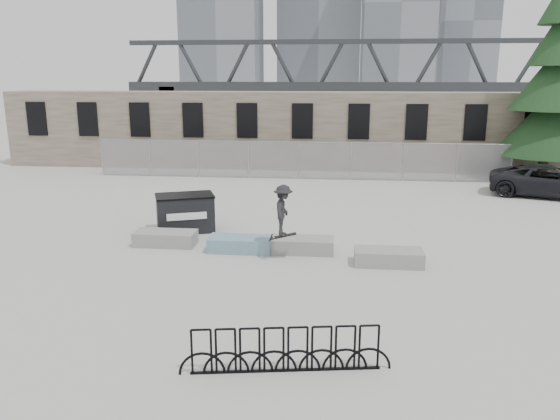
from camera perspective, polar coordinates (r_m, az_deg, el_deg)
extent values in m
plane|color=#A6A6A1|center=(17.45, -0.86, -4.30)|extent=(120.00, 120.00, 0.00)
cube|color=#6A5D4E|center=(32.93, 2.49, 8.32)|extent=(36.00, 2.50, 4.50)
cube|color=black|center=(36.30, -24.06, 8.70)|extent=(1.20, 0.12, 2.00)
cube|color=black|center=(34.83, -19.43, 8.93)|extent=(1.20, 0.12, 2.00)
cube|color=black|center=(33.60, -14.43, 9.13)|extent=(1.20, 0.12, 2.00)
cube|color=black|center=(32.64, -9.08, 9.26)|extent=(1.20, 0.12, 2.00)
cube|color=black|center=(31.96, -3.45, 9.31)|extent=(1.20, 0.12, 2.00)
cube|color=black|center=(31.61, 2.36, 9.27)|extent=(1.20, 0.12, 2.00)
cube|color=black|center=(31.57, 8.24, 9.14)|extent=(1.20, 0.12, 2.00)
cube|color=black|center=(31.85, 14.07, 8.91)|extent=(1.20, 0.12, 2.00)
cube|color=black|center=(32.45, 19.73, 8.60)|extent=(1.20, 0.12, 2.00)
cube|color=black|center=(33.35, 25.13, 8.23)|extent=(1.20, 0.12, 2.00)
cylinder|color=gray|center=(32.04, -18.10, 5.24)|extent=(0.06, 0.06, 2.00)
cylinder|color=gray|center=(31.03, -13.43, 5.29)|extent=(0.06, 0.06, 2.00)
cylinder|color=gray|center=(30.24, -8.48, 5.29)|extent=(0.06, 0.06, 2.00)
cylinder|color=gray|center=(29.68, -3.31, 5.26)|extent=(0.06, 0.06, 2.00)
cylinder|color=gray|center=(29.37, 2.01, 5.18)|extent=(0.06, 0.06, 2.00)
cylinder|color=gray|center=(29.31, 7.41, 5.06)|extent=(0.06, 0.06, 2.00)
cylinder|color=gray|center=(29.51, 12.77, 4.89)|extent=(0.06, 0.06, 2.00)
cylinder|color=gray|center=(29.97, 18.01, 4.69)|extent=(0.06, 0.06, 2.00)
cylinder|color=gray|center=(30.66, 23.05, 4.45)|extent=(0.06, 0.06, 2.00)
cube|color=#99999E|center=(29.37, 2.01, 5.18)|extent=(22.00, 0.02, 2.00)
cylinder|color=gray|center=(29.23, 2.03, 7.12)|extent=(22.00, 0.04, 0.04)
cube|color=gray|center=(18.40, -11.87, -2.90)|extent=(2.00, 0.90, 0.46)
cube|color=#2D471E|center=(18.35, -11.90, -2.39)|extent=(1.76, 0.66, 0.10)
cube|color=teal|center=(17.44, -4.16, -3.56)|extent=(2.00, 0.90, 0.46)
cube|color=#2D471E|center=(17.39, -4.17, -3.03)|extent=(1.76, 0.66, 0.10)
cube|color=gray|center=(17.30, 2.30, -3.68)|extent=(2.00, 0.90, 0.46)
cube|color=#2D471E|center=(17.25, 2.30, -3.14)|extent=(1.76, 0.66, 0.10)
cube|color=gray|center=(16.48, 11.28, -4.86)|extent=(2.00, 0.90, 0.46)
cube|color=#2D471E|center=(16.42, 11.31, -4.30)|extent=(1.76, 0.66, 0.10)
cube|color=black|center=(19.80, -9.87, -0.37)|extent=(2.27, 1.81, 1.28)
cube|color=black|center=(19.65, -9.95, 1.50)|extent=(2.33, 1.87, 0.06)
cube|color=white|center=(19.20, -9.71, -0.66)|extent=(1.30, 0.51, 0.25)
cube|color=black|center=(10.77, 0.61, -16.40)|extent=(3.56, 0.63, 0.04)
torus|color=black|center=(10.59, -8.20, -14.47)|extent=(0.89, 0.19, 0.89)
torus|color=black|center=(10.56, -5.69, -14.48)|extent=(0.89, 0.19, 0.89)
torus|color=black|center=(10.55, -3.17, -14.46)|extent=(0.89, 0.19, 0.89)
torus|color=black|center=(10.55, -0.64, -14.42)|extent=(0.89, 0.19, 0.89)
torus|color=black|center=(10.58, 1.87, -14.35)|extent=(0.89, 0.19, 0.89)
torus|color=black|center=(10.63, 4.37, -14.25)|extent=(0.89, 0.19, 0.89)
torus|color=black|center=(10.69, 6.83, -14.13)|extent=(0.89, 0.19, 0.89)
torus|color=black|center=(10.77, 9.26, -13.99)|extent=(0.89, 0.19, 0.89)
cylinder|color=#38281E|center=(31.99, 25.83, 4.58)|extent=(0.50, 0.50, 2.07)
cone|color=black|center=(31.77, 26.20, 8.08)|extent=(5.16, 5.16, 3.20)
cone|color=black|center=(31.68, 26.64, 12.03)|extent=(4.15, 4.15, 3.00)
cone|color=black|center=(31.73, 27.04, 15.62)|extent=(2.73, 2.73, 2.60)
cube|color=slate|center=(102.61, 12.25, 20.09)|extent=(12.00, 12.00, 34.00)
cube|color=slate|center=(114.42, 18.98, 18.00)|extent=(10.00, 10.00, 30.00)
cube|color=#2D3033|center=(71.92, 12.63, 12.44)|extent=(70.00, 3.00, 1.20)
cube|color=#2D3033|center=(72.02, 12.87, 16.81)|extent=(70.00, 0.60, 0.60)
cube|color=gray|center=(74.84, -11.37, 11.01)|extent=(2.00, 3.00, 4.00)
imported|color=black|center=(27.98, 26.31, 2.72)|extent=(5.65, 3.89, 1.44)
imported|color=black|center=(16.24, 0.34, -0.03)|extent=(0.62, 1.02, 1.54)
cube|color=black|center=(16.45, 0.33, -2.74)|extent=(0.81, 0.31, 0.19)
cylinder|color=beige|center=(16.43, -0.66, -2.95)|extent=(0.06, 0.03, 0.06)
cylinder|color=beige|center=(16.56, -0.61, -2.81)|extent=(0.06, 0.03, 0.06)
cylinder|color=beige|center=(16.38, 1.29, -3.00)|extent=(0.06, 0.03, 0.06)
cylinder|color=beige|center=(16.51, 1.33, -2.86)|extent=(0.06, 0.03, 0.06)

